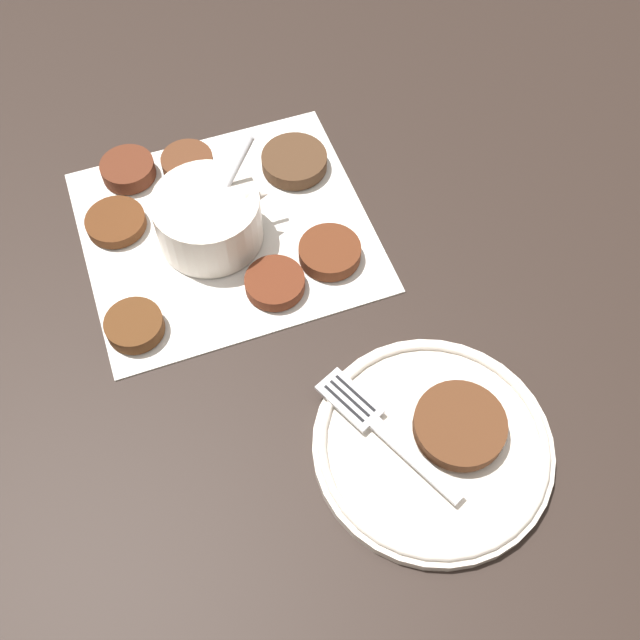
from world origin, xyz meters
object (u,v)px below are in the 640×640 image
at_px(sauce_bowl, 209,220).
at_px(fritter_on_plate, 460,425).
at_px(serving_plate, 433,445).
at_px(fork, 375,423).

bearing_deg(sauce_bowl, fritter_on_plate, -57.77).
height_order(serving_plate, fork, fork).
height_order(serving_plate, fritter_on_plate, fritter_on_plate).
distance_m(sauce_bowl, serving_plate, 0.32).
bearing_deg(serving_plate, fork, 147.59).
distance_m(sauce_bowl, fork, 0.27).
bearing_deg(sauce_bowl, serving_plate, -62.15).
relative_size(sauce_bowl, serving_plate, 0.56).
relative_size(serving_plate, fritter_on_plate, 2.61).
xyz_separation_m(sauce_bowl, fork, (0.10, -0.25, -0.01)).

